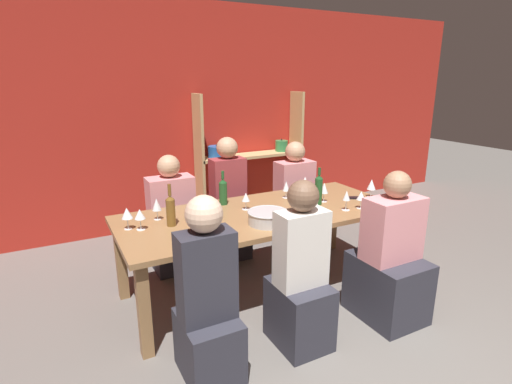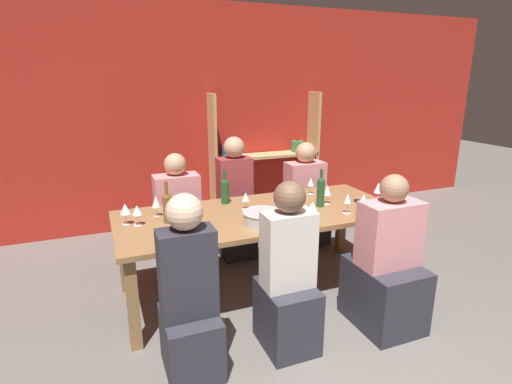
% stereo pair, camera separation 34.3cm
% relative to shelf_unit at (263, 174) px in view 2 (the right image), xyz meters
% --- Properties ---
extents(wall_back_red, '(8.80, 0.06, 2.70)m').
position_rel_shelf_unit_xyz_m(wall_back_red, '(-0.72, 0.20, 0.75)').
color(wall_back_red, red).
rests_on(wall_back_red, ground_plane).
extents(shelf_unit, '(1.45, 0.30, 1.64)m').
position_rel_shelf_unit_xyz_m(shelf_unit, '(0.00, 0.00, 0.00)').
color(shelf_unit, tan).
rests_on(shelf_unit, ground_plane).
extents(dining_table, '(2.39, 1.01, 0.73)m').
position_rel_shelf_unit_xyz_m(dining_table, '(-0.78, -1.78, 0.05)').
color(dining_table, olive).
rests_on(dining_table, ground_plane).
extents(mixing_bowl, '(0.32, 0.32, 0.10)m').
position_rel_shelf_unit_xyz_m(mixing_bowl, '(-0.87, -2.05, 0.19)').
color(mixing_bowl, '#B7BABC').
rests_on(mixing_bowl, dining_table).
extents(wine_bottle_green, '(0.07, 0.07, 0.34)m').
position_rel_shelf_unit_xyz_m(wine_bottle_green, '(-0.23, -1.83, 0.27)').
color(wine_bottle_green, '#1E4C23').
rests_on(wine_bottle_green, dining_table).
extents(wine_bottle_dark, '(0.07, 0.07, 0.31)m').
position_rel_shelf_unit_xyz_m(wine_bottle_dark, '(-0.98, -1.43, 0.25)').
color(wine_bottle_dark, '#1E4C23').
rests_on(wine_bottle_dark, dining_table).
extents(wine_bottle_amber, '(0.07, 0.07, 0.33)m').
position_rel_shelf_unit_xyz_m(wine_bottle_amber, '(-1.55, -1.74, 0.26)').
color(wine_bottle_amber, brown).
rests_on(wine_bottle_amber, dining_table).
extents(wine_glass_empty_a, '(0.07, 0.07, 0.17)m').
position_rel_shelf_unit_xyz_m(wine_glass_empty_a, '(-0.12, -2.08, 0.26)').
color(wine_glass_empty_a, white).
rests_on(wine_glass_empty_a, dining_table).
extents(wine_glass_white_a, '(0.07, 0.07, 0.18)m').
position_rel_shelf_unit_xyz_m(wine_glass_white_a, '(-0.14, -1.79, 0.26)').
color(wine_glass_white_a, white).
rests_on(wine_glass_white_a, dining_table).
extents(wine_glass_empty_b, '(0.07, 0.07, 0.18)m').
position_rel_shelf_unit_xyz_m(wine_glass_empty_b, '(-1.61, -1.56, 0.26)').
color(wine_glass_empty_b, white).
rests_on(wine_glass_empty_b, dining_table).
extents(wine_glass_white_b, '(0.07, 0.07, 0.15)m').
position_rel_shelf_unit_xyz_m(wine_glass_white_b, '(-0.87, -1.66, 0.24)').
color(wine_glass_white_b, white).
rests_on(wine_glass_white_b, dining_table).
extents(wine_glass_white_c, '(0.07, 0.07, 0.16)m').
position_rel_shelf_unit_xyz_m(wine_glass_white_c, '(-0.12, -1.46, 0.25)').
color(wine_glass_white_c, white).
rests_on(wine_glass_white_c, dining_table).
extents(wine_glass_red_a, '(0.08, 0.08, 0.17)m').
position_rel_shelf_unit_xyz_m(wine_glass_red_a, '(0.35, -1.88, 0.25)').
color(wine_glass_red_a, white).
rests_on(wine_glass_red_a, dining_table).
extents(wine_glass_red_b, '(0.08, 0.08, 0.15)m').
position_rel_shelf_unit_xyz_m(wine_glass_red_b, '(0.03, -2.10, 0.24)').
color(wine_glass_red_b, white).
rests_on(wine_glass_red_b, dining_table).
extents(wine_glass_white_d, '(0.07, 0.07, 0.16)m').
position_rel_shelf_unit_xyz_m(wine_glass_white_d, '(-0.38, -1.53, 0.24)').
color(wine_glass_white_d, white).
rests_on(wine_glass_white_d, dining_table).
extents(wine_glass_empty_c, '(0.08, 0.08, 0.16)m').
position_rel_shelf_unit_xyz_m(wine_glass_empty_c, '(-1.78, -1.72, 0.25)').
color(wine_glass_empty_c, white).
rests_on(wine_glass_empty_c, dining_table).
extents(wine_glass_red_c, '(0.08, 0.08, 0.15)m').
position_rel_shelf_unit_xyz_m(wine_glass_red_c, '(-0.47, -2.11, 0.24)').
color(wine_glass_red_c, white).
rests_on(wine_glass_red_c, dining_table).
extents(wine_glass_empty_d, '(0.08, 0.08, 0.17)m').
position_rel_shelf_unit_xyz_m(wine_glass_empty_d, '(-1.86, -1.66, 0.26)').
color(wine_glass_empty_d, white).
rests_on(wine_glass_empty_d, dining_table).
extents(cell_phone, '(0.17, 0.13, 0.01)m').
position_rel_shelf_unit_xyz_m(cell_phone, '(0.21, -1.85, 0.14)').
color(cell_phone, black).
rests_on(cell_phone, dining_table).
extents(person_near_a, '(0.34, 0.43, 1.19)m').
position_rel_shelf_unit_xyz_m(person_near_a, '(-1.58, -2.56, -0.14)').
color(person_near_a, '#2D2D38').
rests_on(person_near_a, ground_plane).
extents(person_far_a, '(0.35, 0.43, 1.26)m').
position_rel_shelf_unit_xyz_m(person_far_a, '(-0.74, -0.99, -0.12)').
color(person_far_a, '#2D2D38').
rests_on(person_far_a, ground_plane).
extents(person_near_b, '(0.44, 0.55, 1.18)m').
position_rel_shelf_unit_xyz_m(person_near_b, '(-0.11, -2.60, -0.17)').
color(person_near_b, '#2D2D38').
rests_on(person_near_b, ground_plane).
extents(person_far_b, '(0.43, 0.54, 1.14)m').
position_rel_shelf_unit_xyz_m(person_far_b, '(0.12, -0.91, -0.18)').
color(person_far_b, '#2D2D38').
rests_on(person_far_b, ground_plane).
extents(person_near_c, '(0.34, 0.43, 1.20)m').
position_rel_shelf_unit_xyz_m(person_near_c, '(-0.90, -2.56, -0.14)').
color(person_near_c, '#2D2D38').
rests_on(person_near_c, ground_plane).
extents(person_far_c, '(0.44, 0.55, 1.13)m').
position_rel_shelf_unit_xyz_m(person_far_c, '(-1.33, -0.94, -0.19)').
color(person_far_c, '#2D2D38').
rests_on(person_far_c, ground_plane).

